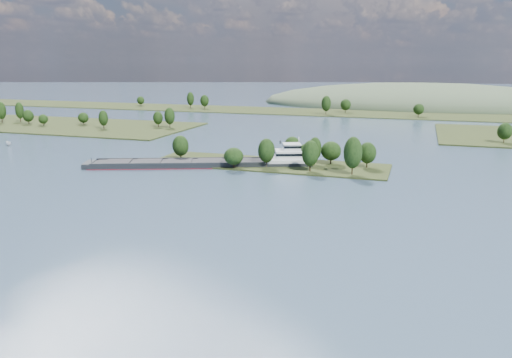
% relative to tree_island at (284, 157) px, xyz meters
% --- Properties ---
extents(ground, '(1800.00, 1800.00, 0.00)m').
position_rel_tree_island_xyz_m(ground, '(-6.90, -59.08, -3.91)').
color(ground, '#3C5369').
rests_on(ground, ground).
extents(tree_island, '(100.00, 32.52, 15.88)m').
position_rel_tree_island_xyz_m(tree_island, '(0.00, 0.00, 0.00)').
color(tree_island, '#273115').
rests_on(tree_island, ground).
extents(back_shoreline, '(900.00, 60.00, 16.12)m').
position_rel_tree_island_xyz_m(back_shoreline, '(2.78, 220.68, -3.14)').
color(back_shoreline, '#273115').
rests_on(back_shoreline, ground).
extents(hill_west, '(320.00, 160.00, 44.00)m').
position_rel_tree_island_xyz_m(hill_west, '(53.10, 320.92, -3.91)').
color(hill_west, '#405037').
rests_on(hill_west, ground).
extents(cargo_barge, '(92.02, 43.64, 12.74)m').
position_rel_tree_island_xyz_m(cargo_barge, '(-27.33, -8.28, -2.30)').
color(cargo_barge, black).
rests_on(cargo_barge, ground).
extents(motorboat, '(5.92, 4.95, 2.20)m').
position_rel_tree_island_xyz_m(motorboat, '(-149.19, 5.72, -2.81)').
color(motorboat, silver).
rests_on(motorboat, ground).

